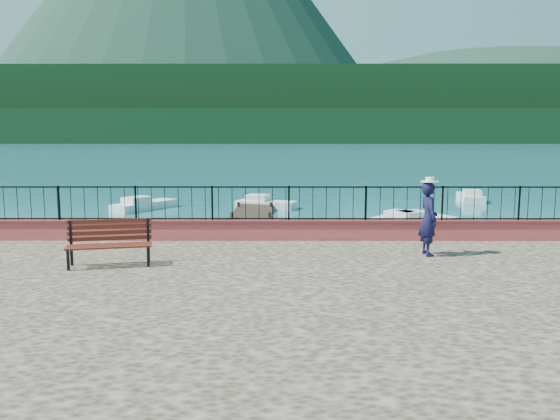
{
  "coord_description": "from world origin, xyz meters",
  "views": [
    {
      "loc": [
        -0.51,
        -11.8,
        4.19
      ],
      "look_at": [
        -0.55,
        2.0,
        2.3
      ],
      "focal_mm": 35.0,
      "sensor_mm": 36.0,
      "label": 1
    }
  ],
  "objects_px": {
    "park_bench": "(110,252)",
    "boat_1": "(410,220)",
    "boat_2": "(421,218)",
    "boat_4": "(266,201)",
    "boat_3": "(145,202)",
    "boat_5": "(470,195)",
    "person": "(428,219)",
    "boat_0": "(224,234)"
  },
  "relations": [
    {
      "from": "boat_0",
      "to": "boat_1",
      "type": "height_order",
      "value": "same"
    },
    {
      "from": "boat_1",
      "to": "boat_3",
      "type": "bearing_deg",
      "value": -164.7
    },
    {
      "from": "boat_2",
      "to": "boat_4",
      "type": "xyz_separation_m",
      "value": [
        -7.34,
        6.55,
        0.0
      ]
    },
    {
      "from": "person",
      "to": "boat_4",
      "type": "bearing_deg",
      "value": 8.06
    },
    {
      "from": "boat_2",
      "to": "boat_3",
      "type": "bearing_deg",
      "value": 130.68
    },
    {
      "from": "boat_3",
      "to": "boat_4",
      "type": "xyz_separation_m",
      "value": [
        6.94,
        0.48,
        0.0
      ]
    },
    {
      "from": "park_bench",
      "to": "boat_5",
      "type": "relative_size",
      "value": 0.58
    },
    {
      "from": "park_bench",
      "to": "boat_2",
      "type": "relative_size",
      "value": 0.58
    },
    {
      "from": "boat_3",
      "to": "boat_5",
      "type": "height_order",
      "value": "same"
    },
    {
      "from": "person",
      "to": "boat_3",
      "type": "xyz_separation_m",
      "value": [
        -11.52,
        17.48,
        -1.72
      ]
    },
    {
      "from": "park_bench",
      "to": "boat_4",
      "type": "bearing_deg",
      "value": 68.85
    },
    {
      "from": "park_bench",
      "to": "boat_1",
      "type": "distance_m",
      "value": 15.58
    },
    {
      "from": "boat_2",
      "to": "boat_4",
      "type": "bearing_deg",
      "value": 111.97
    },
    {
      "from": "boat_3",
      "to": "boat_5",
      "type": "xyz_separation_m",
      "value": [
        20.05,
        4.06,
        0.0
      ]
    },
    {
      "from": "boat_2",
      "to": "boat_5",
      "type": "bearing_deg",
      "value": 34.11
    },
    {
      "from": "park_bench",
      "to": "boat_1",
      "type": "xyz_separation_m",
      "value": [
        9.79,
        12.06,
        -1.11
      ]
    },
    {
      "from": "boat_5",
      "to": "person",
      "type": "bearing_deg",
      "value": 167.81
    },
    {
      "from": "boat_4",
      "to": "boat_0",
      "type": "bearing_deg",
      "value": -77.5
    },
    {
      "from": "park_bench",
      "to": "boat_1",
      "type": "relative_size",
      "value": 0.58
    },
    {
      "from": "boat_4",
      "to": "park_bench",
      "type": "bearing_deg",
      "value": -79.42
    },
    {
      "from": "park_bench",
      "to": "boat_3",
      "type": "relative_size",
      "value": 0.48
    },
    {
      "from": "boat_1",
      "to": "park_bench",
      "type": "bearing_deg",
      "value": -88.07
    },
    {
      "from": "boat_4",
      "to": "boat_5",
      "type": "height_order",
      "value": "same"
    },
    {
      "from": "person",
      "to": "boat_4",
      "type": "distance_m",
      "value": 18.61
    },
    {
      "from": "person",
      "to": "boat_2",
      "type": "relative_size",
      "value": 0.54
    },
    {
      "from": "boat_3",
      "to": "boat_4",
      "type": "bearing_deg",
      "value": -55.13
    },
    {
      "from": "person",
      "to": "boat_4",
      "type": "height_order",
      "value": "person"
    },
    {
      "from": "boat_2",
      "to": "boat_3",
      "type": "relative_size",
      "value": 0.83
    },
    {
      "from": "boat_2",
      "to": "boat_1",
      "type": "bearing_deg",
      "value": -166.99
    },
    {
      "from": "boat_3",
      "to": "boat_4",
      "type": "height_order",
      "value": "same"
    },
    {
      "from": "boat_3",
      "to": "boat_4",
      "type": "distance_m",
      "value": 6.96
    },
    {
      "from": "park_bench",
      "to": "person",
      "type": "bearing_deg",
      "value": -3.43
    },
    {
      "from": "person",
      "to": "boat_2",
      "type": "height_order",
      "value": "person"
    },
    {
      "from": "person",
      "to": "boat_1",
      "type": "bearing_deg",
      "value": -17.4
    },
    {
      "from": "park_bench",
      "to": "boat_4",
      "type": "height_order",
      "value": "park_bench"
    },
    {
      "from": "boat_3",
      "to": "boat_5",
      "type": "bearing_deg",
      "value": -47.62
    },
    {
      "from": "person",
      "to": "boat_3",
      "type": "distance_m",
      "value": 21.01
    },
    {
      "from": "boat_0",
      "to": "park_bench",
      "type": "bearing_deg",
      "value": -91.94
    },
    {
      "from": "person",
      "to": "boat_5",
      "type": "relative_size",
      "value": 0.54
    },
    {
      "from": "boat_0",
      "to": "boat_2",
      "type": "relative_size",
      "value": 1.22
    },
    {
      "from": "boat_2",
      "to": "boat_4",
      "type": "distance_m",
      "value": 9.84
    },
    {
      "from": "boat_1",
      "to": "boat_3",
      "type": "relative_size",
      "value": 0.82
    }
  ]
}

